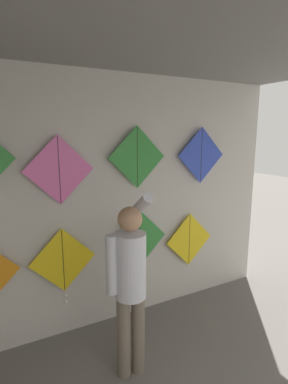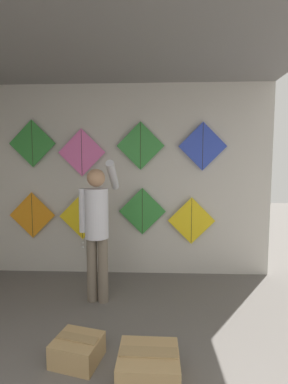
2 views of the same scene
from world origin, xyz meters
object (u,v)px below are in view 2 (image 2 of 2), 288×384
Objects in this scene: kite_5 at (82,152)px; kite_1 at (82,218)px; kite_3 at (191,221)px; kite_7 at (203,146)px; cardboard_box at (149,371)px; kite_6 at (140,146)px; kite_2 at (142,211)px; kite_4 at (32,144)px; shopkeeper at (97,223)px; kite_0 at (32,215)px; cardboard_box_spare at (78,350)px.

kite_1 is at bearing -177.56° from kite_5.
kite_3 is 1.09m from kite_7.
cardboard_box is 2.68m from kite_6.
kite_6 reaches higher than kite_3.
kite_7 reaches higher than cardboard_box.
kite_3 reaches higher than cardboard_box.
kite_2 is 1.89m from kite_4.
kite_2 is at bearing 0.00° from kite_6.
kite_0 is at bearing 153.31° from shopkeeper.
kite_3 is (1.61, 0.00, -0.03)m from kite_1.
kite_4 reaches higher than kite_0.
shopkeeper is 2.03× the size of kite_1.
kite_3 is (0.58, 2.01, 0.68)m from cardboard_box.
kite_4 is (-1.61, 0.00, 0.99)m from kite_2.
kite_1 is at bearing 117.08° from cardboard_box.
kite_4 reaches higher than kite_3.
kite_5 is (-0.88, 0.00, 0.86)m from kite_2.
kite_7 is (1.74, 0.00, 0.08)m from kite_5.
kite_5 is 1.00× the size of kite_7.
kite_5 reaches higher than kite_2.
kite_4 is 1.00× the size of kite_6.
cardboard_box_spare is 2.27m from kite_0.
shopkeeper is 3.94× the size of cardboard_box_spare.
kite_3 is 1.00× the size of kite_5.
kite_2 is 1.23m from kite_5.
kite_3 is at bearing 0.00° from kite_2.
cardboard_box is at bearing -86.13° from kite_2.
kite_1 is at bearing 124.37° from shopkeeper.
kite_6 is at bearing 0.00° from kite_5.
kite_1 is (-1.03, 2.01, 0.72)m from cardboard_box.
kite_5 is (0.01, 0.00, 0.96)m from kite_1.
kite_4 is (-1.16, 1.76, 1.85)m from cardboard_box_spare.
kite_0 is 1.92m from kite_6.
cardboard_box_spare is at bearing -126.65° from kite_7.
shopkeeper is 1.45m from kite_3.
kite_2 reaches higher than kite_1.
cardboard_box_spare is 0.62× the size of kite_2.
kite_3 is (1.21, 0.78, -0.13)m from shopkeeper.
kite_3 is at bearing 0.02° from kite_1.
kite_2 is at bearing 0.03° from kite_1.
shopkeeper reaches higher than cardboard_box.
cardboard_box is 2.37m from kite_1.
kite_4 is at bearing 180.00° from kite_5.
kite_5 reaches higher than shopkeeper.
kite_5 is at bearing 0.00° from kite_4.
kite_4 reaches higher than kite_7.
kite_5 is 1.74m from kite_7.
cardboard_box_spare is 0.62× the size of kite_7.
kite_4 is 1.00× the size of kite_5.
kite_1 reaches higher than cardboard_box.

